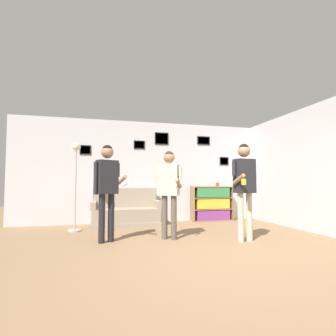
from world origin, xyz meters
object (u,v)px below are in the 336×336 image
Objects in this scene: couch at (126,213)px; person_watcher_holding_cup at (245,180)px; drinking_cup at (217,185)px; person_player_foreground_left at (107,182)px; bottle_on_floor at (110,226)px; bookshelf at (212,204)px; person_player_foreground_center at (169,185)px; floor_lamp at (76,172)px.

couch is 3.13m from person_watcher_holding_cup.
person_watcher_holding_cup is at bearing -104.09° from drinking_cup.
person_player_foreground_left is 16.12× the size of drinking_cup.
person_player_foreground_left is 7.67× the size of bottle_on_floor.
bookshelf is 0.70× the size of person_player_foreground_center.
person_watcher_holding_cup is at bearing -22.15° from person_player_foreground_center.
floor_lamp is 3.78m from drinking_cup.
person_player_foreground_center is at bearing -48.14° from bottle_on_floor.
person_player_foreground_center is 7.31× the size of bottle_on_floor.
person_watcher_holding_cup reaches higher than person_player_foreground_center.
bookshelf is 0.67× the size of person_player_foreground_left.
person_player_foreground_center reaches higher than drinking_cup.
drinking_cup is at bearing 75.91° from person_watcher_holding_cup.
person_player_foreground_left is at bearing 167.55° from person_watcher_holding_cup.
person_player_foreground_center is at bearing 157.85° from person_watcher_holding_cup.
drinking_cup is (2.55, 0.20, 0.70)m from couch.
person_player_foreground_left is 1.52m from bottle_on_floor.
bottle_on_floor is (-2.32, 1.69, -1.00)m from person_watcher_holding_cup.
bottle_on_floor is at bearing -163.12° from bookshelf.
person_player_foreground_center is at bearing -0.68° from person_player_foreground_left.
bookshelf reaches higher than bottle_on_floor.
person_player_foreground_center is 15.37× the size of drinking_cup.
couch is at bearing -175.63° from drinking_cup.
drinking_cup is (3.05, 2.00, -0.07)m from person_player_foreground_left.
drinking_cup reaches higher than bottle_on_floor.
couch is 0.79m from bottle_on_floor.
drinking_cup is at bearing 11.40° from floor_lamp.
person_watcher_holding_cup reaches higher than couch.
floor_lamp reaches higher than person_player_foreground_center.
drinking_cup reaches higher than bookshelf.
person_watcher_holding_cup is (3.06, -1.79, -0.20)m from floor_lamp.
drinking_cup is (0.17, 0.00, 0.53)m from bookshelf.
person_player_foreground_left is at bearing -62.68° from floor_lamp.
person_player_foreground_left reaches higher than person_player_foreground_center.
drinking_cup is (2.96, 0.85, 0.91)m from bottle_on_floor.
bookshelf is 2.94m from bottle_on_floor.
person_player_foreground_left reaches higher than bottle_on_floor.
bookshelf is 0.56m from drinking_cup.
floor_lamp is at bearing -168.06° from bookshelf.
person_player_foreground_left reaches higher than drinking_cup.
person_player_foreground_left is at bearing -145.12° from bookshelf.
drinking_cup is (0.64, 2.54, -0.09)m from person_watcher_holding_cup.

